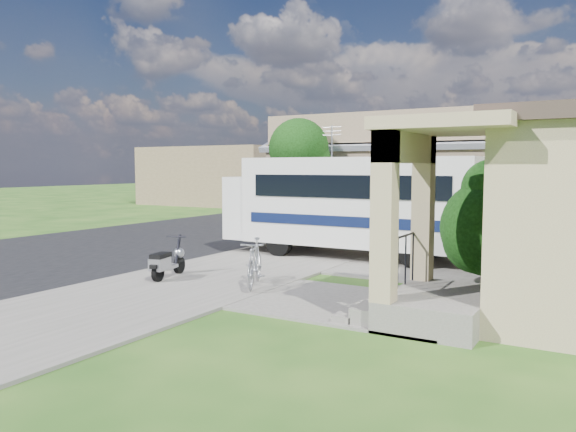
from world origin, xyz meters
The scene contains 18 objects.
ground centered at (0.00, 0.00, 0.00)m, with size 120.00×120.00×0.00m, color #194211.
street_slab centered at (-7.50, 10.00, 0.01)m, with size 9.00×80.00×0.02m, color black.
sidewalk_slab centered at (-1.00, 10.00, 0.03)m, with size 4.00×80.00×0.06m, color #5A5751.
driveway_slab centered at (1.50, 4.50, 0.03)m, with size 7.00×6.00×0.05m, color #5A5751.
walk_slab centered at (3.00, -1.00, 0.03)m, with size 4.00×3.00×0.05m, color #5A5751.
warehouse centered at (0.00, 13.97, 1.99)m, with size 12.50×8.40×5.04m.
distant_bldg_far centered at (-17.00, 22.00, 2.00)m, with size 10.00×8.00×4.00m, color brown.
distant_bldg_near centered at (-15.00, 34.00, 1.60)m, with size 8.00×7.00×3.20m, color brown.
street_tree_a centered at (-3.70, 9.05, 3.25)m, with size 2.44×2.40×4.58m.
street_tree_b centered at (-3.70, 19.05, 3.39)m, with size 2.44×2.40×4.73m.
street_tree_c centered at (-3.70, 28.05, 3.10)m, with size 2.44×2.40×4.42m.
motorhome centered at (0.63, 4.27, 1.63)m, with size 7.46×2.55×3.80m.
shrub centered at (5.01, 1.75, 1.43)m, with size 2.28×2.18×2.80m.
scooter centered at (-1.72, -0.99, 0.43)m, with size 0.64×1.43×0.95m.
bicycle centered at (0.53, -0.69, 0.51)m, with size 0.48×1.71×1.03m, color #98999F.
pickup_truck centered at (-5.99, 12.78, 0.79)m, with size 2.61×5.66×1.57m, color white.
van centered at (-6.26, 20.06, 0.90)m, with size 2.51×6.18×1.79m, color white.
garden_hose centered at (3.37, -0.57, 0.09)m, with size 0.38×0.38×0.17m, color #156A29.
Camera 1 is at (7.19, -10.66, 2.63)m, focal length 35.00 mm.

